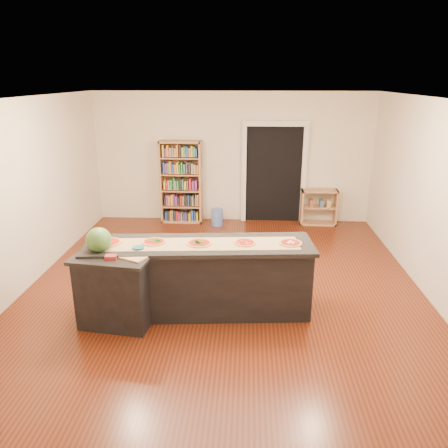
# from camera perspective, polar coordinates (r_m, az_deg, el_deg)

# --- Properties ---
(room) EXTENTS (6.00, 7.00, 2.80)m
(room) POSITION_cam_1_polar(r_m,az_deg,el_deg) (6.17, -0.11, 2.93)
(room) COLOR beige
(room) RESTS_ON ground
(doorway) EXTENTS (1.40, 0.09, 2.21)m
(doorway) POSITION_cam_1_polar(r_m,az_deg,el_deg) (9.59, 6.54, 7.30)
(doorway) COLOR black
(doorway) RESTS_ON room
(kitchen_island) EXTENTS (3.01, 0.81, 0.99)m
(kitchen_island) POSITION_cam_1_polar(r_m,az_deg,el_deg) (5.96, -3.17, -6.97)
(kitchen_island) COLOR black
(kitchen_island) RESTS_ON ground
(side_counter) EXTENTS (0.97, 0.71, 0.96)m
(side_counter) POSITION_cam_1_polar(r_m,az_deg,el_deg) (5.85, -13.82, -8.16)
(side_counter) COLOR black
(side_counter) RESTS_ON ground
(bookshelf) EXTENTS (0.90, 0.32, 1.79)m
(bookshelf) POSITION_cam_1_polar(r_m,az_deg,el_deg) (9.58, -5.63, 5.45)
(bookshelf) COLOR tan
(bookshelf) RESTS_ON ground
(low_shelf) EXTENTS (0.77, 0.33, 0.77)m
(low_shelf) POSITION_cam_1_polar(r_m,az_deg,el_deg) (9.72, 12.25, 2.19)
(low_shelf) COLOR tan
(low_shelf) RESTS_ON ground
(waste_bin) EXTENTS (0.25, 0.25, 0.37)m
(waste_bin) POSITION_cam_1_polar(r_m,az_deg,el_deg) (9.47, -0.89, 0.91)
(waste_bin) COLOR #546EBC
(waste_bin) RESTS_ON ground
(kraft_paper) EXTENTS (2.64, 0.69, 0.00)m
(kraft_paper) POSITION_cam_1_polar(r_m,az_deg,el_deg) (5.74, -3.26, -2.62)
(kraft_paper) COLOR tan
(kraft_paper) RESTS_ON kitchen_island
(watermelon) EXTENTS (0.32, 0.32, 0.32)m
(watermelon) POSITION_cam_1_polar(r_m,az_deg,el_deg) (5.72, -16.04, -2.02)
(watermelon) COLOR #144214
(watermelon) RESTS_ON side_counter
(cutting_board) EXTENTS (0.40, 0.35, 0.02)m
(cutting_board) POSITION_cam_1_polar(r_m,az_deg,el_deg) (5.49, -11.76, -4.25)
(cutting_board) COLOR tan
(cutting_board) RESTS_ON side_counter
(package_red) EXTENTS (0.15, 0.11, 0.05)m
(package_red) POSITION_cam_1_polar(r_m,az_deg,el_deg) (5.51, -14.56, -4.22)
(package_red) COLOR maroon
(package_red) RESTS_ON side_counter
(package_teal) EXTENTS (0.15, 0.15, 0.06)m
(package_teal) POSITION_cam_1_polar(r_m,az_deg,el_deg) (5.68, -11.13, -3.21)
(package_teal) COLOR #195966
(package_teal) RESTS_ON side_counter
(pizza_a) EXTENTS (0.34, 0.34, 0.02)m
(pizza_a) POSITION_cam_1_polar(r_m,az_deg,el_deg) (5.95, -14.89, -2.33)
(pizza_a) COLOR tan
(pizza_a) RESTS_ON kitchen_island
(pizza_b) EXTENTS (0.29, 0.29, 0.02)m
(pizza_b) POSITION_cam_1_polar(r_m,az_deg,el_deg) (5.84, -9.14, -2.31)
(pizza_b) COLOR tan
(pizza_b) RESTS_ON kitchen_island
(pizza_c) EXTENTS (0.32, 0.32, 0.02)m
(pizza_c) POSITION_cam_1_polar(r_m,az_deg,el_deg) (5.74, -3.27, -2.51)
(pizza_c) COLOR tan
(pizza_c) RESTS_ON kitchen_island
(pizza_d) EXTENTS (0.29, 0.29, 0.02)m
(pizza_d) POSITION_cam_1_polar(r_m,az_deg,el_deg) (5.75, 2.73, -2.44)
(pizza_d) COLOR tan
(pizza_d) RESTS_ON kitchen_island
(pizza_e) EXTENTS (0.31, 0.31, 0.02)m
(pizza_e) POSITION_cam_1_polar(r_m,az_deg,el_deg) (5.80, 8.68, -2.45)
(pizza_e) COLOR tan
(pizza_e) RESTS_ON kitchen_island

